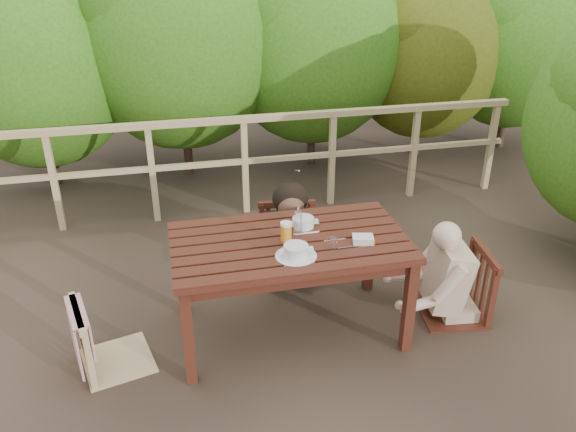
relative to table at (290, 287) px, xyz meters
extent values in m
plane|color=#473628|center=(0.00, 0.00, -0.37)|extent=(60.00, 60.00, 0.00)
cube|color=#3F1A10|center=(0.00, 0.00, 0.00)|extent=(1.59, 0.89, 0.73)
cube|color=tan|center=(-1.21, -0.09, 0.09)|extent=(0.55, 0.55, 0.91)
cube|color=#3F1A10|center=(0.19, 0.84, 0.13)|extent=(0.56, 0.56, 0.99)
cube|color=#3F1A10|center=(1.24, -0.07, 0.12)|extent=(0.55, 0.55, 0.98)
cube|color=tan|center=(0.00, 2.00, 0.14)|extent=(5.60, 0.10, 1.01)
cylinder|color=white|center=(-0.01, -0.22, 0.41)|extent=(0.27, 0.27, 0.09)
cylinder|color=silver|center=(0.13, 0.16, 0.41)|extent=(0.25, 0.25, 0.08)
ellipsoid|color=#985F35|center=(-0.03, -0.19, 0.40)|extent=(0.11, 0.09, 0.07)
cylinder|color=gold|center=(-0.03, -0.01, 0.44)|extent=(0.08, 0.08, 0.15)
cylinder|color=silver|center=(0.08, 0.07, 0.48)|extent=(0.05, 0.05, 0.22)
cylinder|color=white|center=(0.25, -0.17, 0.41)|extent=(0.07, 0.07, 0.08)
cube|color=silver|center=(0.47, -0.15, 0.40)|extent=(0.16, 0.13, 0.06)
camera|label=1|loc=(-0.75, -3.30, 2.26)|focal=35.95mm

